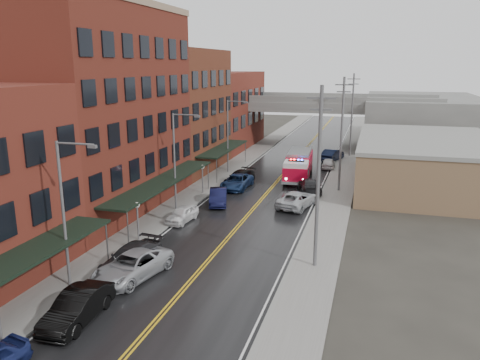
# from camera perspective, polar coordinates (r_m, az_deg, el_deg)

# --- Properties ---
(road) EXTENTS (11.00, 160.00, 0.02)m
(road) POSITION_cam_1_polar(r_m,az_deg,el_deg) (47.34, 2.72, -2.28)
(road) COLOR black
(road) RESTS_ON ground
(sidewalk_left) EXTENTS (3.00, 160.00, 0.15)m
(sidewalk_left) POSITION_cam_1_polar(r_m,az_deg,el_deg) (49.45, -5.54, -1.55)
(sidewalk_left) COLOR slate
(sidewalk_left) RESTS_ON ground
(sidewalk_right) EXTENTS (3.00, 160.00, 0.15)m
(sidewalk_right) POSITION_cam_1_polar(r_m,az_deg,el_deg) (46.27, 11.56, -2.86)
(sidewalk_right) COLOR slate
(sidewalk_right) RESTS_ON ground
(curb_left) EXTENTS (0.30, 160.00, 0.15)m
(curb_left) POSITION_cam_1_polar(r_m,az_deg,el_deg) (48.88, -3.74, -1.70)
(curb_left) COLOR gray
(curb_left) RESTS_ON ground
(curb_right) EXTENTS (0.30, 160.00, 0.15)m
(curb_right) POSITION_cam_1_polar(r_m,az_deg,el_deg) (46.41, 9.53, -2.72)
(curb_right) COLOR gray
(curb_right) RESTS_ON ground
(brick_building_b) EXTENTS (9.00, 20.00, 18.00)m
(brick_building_b) POSITION_cam_1_polar(r_m,az_deg,el_deg) (44.37, -16.49, 7.91)
(brick_building_b) COLOR #5D1F18
(brick_building_b) RESTS_ON ground
(brick_building_c) EXTENTS (9.00, 15.00, 15.00)m
(brick_building_c) POSITION_cam_1_polar(r_m,az_deg,el_deg) (59.95, -7.38, 8.34)
(brick_building_c) COLOR #5A2A1B
(brick_building_c) RESTS_ON ground
(brick_building_far) EXTENTS (9.00, 20.00, 12.00)m
(brick_building_far) POSITION_cam_1_polar(r_m,az_deg,el_deg) (76.39, -2.10, 8.50)
(brick_building_far) COLOR maroon
(brick_building_far) RESTS_ON ground
(tan_building) EXTENTS (14.00, 22.00, 5.00)m
(tan_building) POSITION_cam_1_polar(r_m,az_deg,el_deg) (55.58, 21.53, 1.83)
(tan_building) COLOR #876649
(tan_building) RESTS_ON ground
(right_far_block) EXTENTS (18.00, 30.00, 8.00)m
(right_far_block) POSITION_cam_1_polar(r_m,az_deg,el_deg) (85.09, 21.25, 6.77)
(right_far_block) COLOR slate
(right_far_block) RESTS_ON ground
(awning_0) EXTENTS (2.60, 16.00, 3.09)m
(awning_0) POSITION_cam_1_polar(r_m,az_deg,el_deg) (27.55, -26.58, -9.42)
(awning_0) COLOR black
(awning_0) RESTS_ON ground
(awning_1) EXTENTS (2.60, 18.00, 3.09)m
(awning_1) POSITION_cam_1_polar(r_m,az_deg,el_deg) (42.58, -9.32, -0.15)
(awning_1) COLOR black
(awning_1) RESTS_ON ground
(awning_2) EXTENTS (2.60, 13.00, 3.09)m
(awning_2) POSITION_cam_1_polar(r_m,az_deg,el_deg) (58.51, -2.00, 3.85)
(awning_2) COLOR black
(awning_2) RESTS_ON ground
(globe_lamp_1) EXTENTS (0.44, 0.44, 3.12)m
(globe_lamp_1) POSITION_cam_1_polar(r_m,az_deg,el_deg) (36.29, -12.41, -3.89)
(globe_lamp_1) COLOR #59595B
(globe_lamp_1) RESTS_ON ground
(globe_lamp_2) EXTENTS (0.44, 0.44, 3.12)m
(globe_lamp_2) POSITION_cam_1_polar(r_m,az_deg,el_deg) (48.58, -4.61, 0.91)
(globe_lamp_2) COLOR #59595B
(globe_lamp_2) RESTS_ON ground
(street_lamp_0) EXTENTS (2.64, 0.22, 9.00)m
(street_lamp_0) POSITION_cam_1_polar(r_m,az_deg,el_deg) (29.12, -20.42, -2.98)
(street_lamp_0) COLOR #59595B
(street_lamp_0) RESTS_ON ground
(street_lamp_1) EXTENTS (2.64, 0.22, 9.00)m
(street_lamp_1) POSITION_cam_1_polar(r_m,az_deg,el_deg) (42.61, -7.71, 2.94)
(street_lamp_1) COLOR #59595B
(street_lamp_1) RESTS_ON ground
(street_lamp_2) EXTENTS (2.64, 0.22, 9.00)m
(street_lamp_2) POSITION_cam_1_polar(r_m,az_deg,el_deg) (57.41, -1.28, 5.89)
(street_lamp_2) COLOR #59595B
(street_lamp_2) RESTS_ON ground
(utility_pole_0) EXTENTS (1.80, 0.24, 12.00)m
(utility_pole_0) POSITION_cam_1_polar(r_m,az_deg,el_deg) (30.23, 9.53, 0.52)
(utility_pole_0) COLOR #59595B
(utility_pole_0) RESTS_ON ground
(utility_pole_1) EXTENTS (1.80, 0.24, 12.00)m
(utility_pole_1) POSITION_cam_1_polar(r_m,az_deg,el_deg) (49.84, 12.28, 5.64)
(utility_pole_1) COLOR #59595B
(utility_pole_1) RESTS_ON ground
(utility_pole_2) EXTENTS (1.80, 0.24, 12.00)m
(utility_pole_2) POSITION_cam_1_polar(r_m,az_deg,el_deg) (69.67, 13.48, 7.86)
(utility_pole_2) COLOR #59595B
(utility_pole_2) RESTS_ON ground
(overpass) EXTENTS (40.00, 10.00, 7.50)m
(overpass) POSITION_cam_1_polar(r_m,az_deg,el_deg) (77.30, 8.36, 8.42)
(overpass) COLOR slate
(overpass) RESTS_ON ground
(fire_truck) EXTENTS (3.96, 8.87, 3.17)m
(fire_truck) POSITION_cam_1_polar(r_m,az_deg,el_deg) (55.30, 7.14, 1.82)
(fire_truck) COLOR red
(fire_truck) RESTS_ON ground
(parked_car_left_1) EXTENTS (1.99, 5.12, 1.66)m
(parked_car_left_1) POSITION_cam_1_polar(r_m,az_deg,el_deg) (26.81, -19.22, -14.43)
(parked_car_left_1) COLOR black
(parked_car_left_1) RESTS_ON ground
(parked_car_left_2) EXTENTS (3.91, 6.30, 1.63)m
(parked_car_left_2) POSITION_cam_1_polar(r_m,az_deg,el_deg) (30.86, -12.99, -10.15)
(parked_car_left_2) COLOR #A2A4AA
(parked_car_left_2) RESTS_ON ground
(parked_car_left_3) EXTENTS (2.86, 5.68, 1.58)m
(parked_car_left_3) POSITION_cam_1_polar(r_m,az_deg,el_deg) (32.08, -13.18, -9.25)
(parked_car_left_3) COLOR black
(parked_car_left_3) RESTS_ON ground
(parked_car_left_4) EXTENTS (1.97, 4.08, 1.34)m
(parked_car_left_4) POSITION_cam_1_polar(r_m,az_deg,el_deg) (40.65, -7.08, -4.16)
(parked_car_left_4) COLOR white
(parked_car_left_4) RESTS_ON ground
(parked_car_left_5) EXTENTS (2.90, 4.90, 1.53)m
(parked_car_left_5) POSITION_cam_1_polar(r_m,az_deg,el_deg) (45.27, -2.67, -2.05)
(parked_car_left_5) COLOR black
(parked_car_left_5) RESTS_ON ground
(parked_car_left_6) EXTENTS (2.71, 5.57, 1.52)m
(parked_car_left_6) POSITION_cam_1_polar(r_m,az_deg,el_deg) (50.96, -0.39, -0.22)
(parked_car_left_6) COLOR navy
(parked_car_left_6) RESTS_ON ground
(parked_car_left_7) EXTENTS (2.95, 5.48, 1.51)m
(parked_car_left_7) POSITION_cam_1_polar(r_m,az_deg,el_deg) (52.87, -0.04, 0.30)
(parked_car_left_7) COLOR black
(parked_car_left_7) RESTS_ON ground
(parked_car_right_0) EXTENTS (3.69, 5.92, 1.53)m
(parked_car_right_0) POSITION_cam_1_polar(r_m,az_deg,el_deg) (44.73, 6.96, -2.34)
(parked_car_right_0) COLOR #B4B8BD
(parked_car_right_0) RESTS_ON ground
(parked_car_right_1) EXTENTS (3.51, 5.63, 1.52)m
(parked_car_right_1) POSITION_cam_1_polar(r_m,az_deg,el_deg) (49.92, 8.46, -0.67)
(parked_car_right_1) COLOR #252528
(parked_car_right_1) RESTS_ON ground
(parked_car_right_2) EXTENTS (1.75, 4.09, 1.37)m
(parked_car_right_2) POSITION_cam_1_polar(r_m,az_deg,el_deg) (61.97, 10.74, 2.02)
(parked_car_right_2) COLOR silver
(parked_car_right_2) RESTS_ON ground
(parked_car_right_3) EXTENTS (3.07, 5.35, 1.67)m
(parked_car_right_3) POSITION_cam_1_polar(r_m,az_deg,el_deg) (67.05, 11.18, 3.02)
(parked_car_right_3) COLOR black
(parked_car_right_3) RESTS_ON ground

